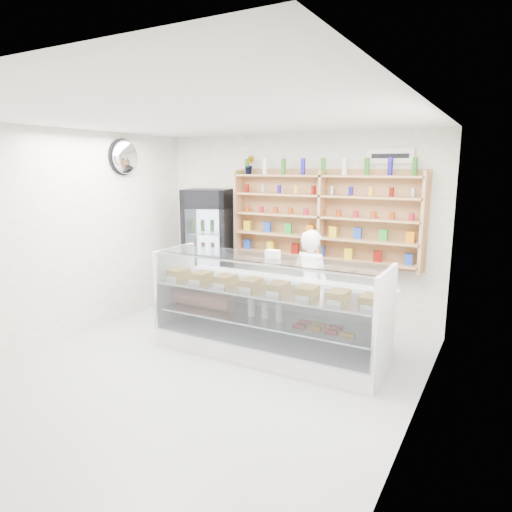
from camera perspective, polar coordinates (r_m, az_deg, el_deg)
The scene contains 8 objects.
room at distance 4.91m, azimuth -7.31°, elevation 0.35°, with size 5.00×5.00×5.00m.
display_counter at distance 5.69m, azimuth 1.45°, elevation -9.04°, with size 2.88×0.86×1.26m.
shop_worker at distance 6.05m, azimuth 6.89°, elevation -3.82°, with size 0.55×0.36×1.52m, color white.
drinks_cooler at distance 7.47m, azimuth -5.95°, elevation 0.82°, with size 0.88×0.87×1.96m.
wall_shelving at distance 6.69m, azimuth 8.24°, elevation 4.85°, with size 2.84×0.28×1.33m.
potted_plant at distance 7.17m, azimuth -0.81°, elevation 11.33°, with size 0.16×0.13×0.29m, color #1E6626.
security_mirror at distance 7.15m, azimuth -16.02°, elevation 11.81°, with size 0.15×0.50×0.50m, color silver.
wall_sign at distance 6.51m, azimuth 16.44°, elevation 11.91°, with size 0.62×0.03×0.20m, color white.
Camera 1 is at (2.88, -3.87, 2.30)m, focal length 32.00 mm.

